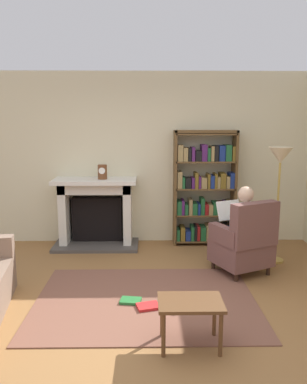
{
  "coord_description": "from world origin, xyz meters",
  "views": [
    {
      "loc": [
        0.02,
        -3.69,
        1.94
      ],
      "look_at": [
        0.1,
        1.2,
        1.05
      ],
      "focal_mm": 36.48,
      "sensor_mm": 36.0,
      "label": 1
    }
  ],
  "objects_px": {
    "seated_reader": "(239,225)",
    "floor_lamp": "(280,166)",
    "mantel_clock": "(102,172)",
    "side_table": "(190,308)",
    "bookshelf": "(205,189)",
    "fireplace": "(96,210)",
    "armchair_reading": "(245,242)"
  },
  "relations": [
    {
      "from": "seated_reader",
      "to": "floor_lamp",
      "type": "distance_m",
      "value": 1.0
    },
    {
      "from": "seated_reader",
      "to": "floor_lamp",
      "type": "relative_size",
      "value": 0.71
    },
    {
      "from": "mantel_clock",
      "to": "side_table",
      "type": "xyz_separation_m",
      "value": [
        1.05,
        -2.77,
        -0.82
      ]
    },
    {
      "from": "mantel_clock",
      "to": "side_table",
      "type": "height_order",
      "value": "mantel_clock"
    },
    {
      "from": "bookshelf",
      "to": "floor_lamp",
      "type": "height_order",
      "value": "bookshelf"
    },
    {
      "from": "mantel_clock",
      "to": "bookshelf",
      "type": "bearing_deg",
      "value": 4.87
    },
    {
      "from": "fireplace",
      "to": "seated_reader",
      "type": "distance_m",
      "value": 2.29
    },
    {
      "from": "mantel_clock",
      "to": "floor_lamp",
      "type": "xyz_separation_m",
      "value": [
        2.47,
        -0.69,
        0.17
      ]
    },
    {
      "from": "floor_lamp",
      "to": "armchair_reading",
      "type": "bearing_deg",
      "value": -140.74
    },
    {
      "from": "fireplace",
      "to": "armchair_reading",
      "type": "xyz_separation_m",
      "value": [
        2.04,
        -1.24,
        -0.14
      ]
    },
    {
      "from": "armchair_reading",
      "to": "side_table",
      "type": "xyz_separation_m",
      "value": [
        -0.87,
        -1.63,
        -0.07
      ]
    },
    {
      "from": "mantel_clock",
      "to": "floor_lamp",
      "type": "relative_size",
      "value": 0.14
    },
    {
      "from": "seated_reader",
      "to": "side_table",
      "type": "distance_m",
      "value": 1.94
    },
    {
      "from": "mantel_clock",
      "to": "armchair_reading",
      "type": "bearing_deg",
      "value": -30.73
    },
    {
      "from": "armchair_reading",
      "to": "bookshelf",
      "type": "bearing_deg",
      "value": -100.53
    },
    {
      "from": "seated_reader",
      "to": "side_table",
      "type": "height_order",
      "value": "seated_reader"
    },
    {
      "from": "fireplace",
      "to": "bookshelf",
      "type": "distance_m",
      "value": 1.74
    },
    {
      "from": "mantel_clock",
      "to": "side_table",
      "type": "distance_m",
      "value": 3.08
    },
    {
      "from": "fireplace",
      "to": "seated_reader",
      "type": "height_order",
      "value": "seated_reader"
    },
    {
      "from": "bookshelf",
      "to": "armchair_reading",
      "type": "height_order",
      "value": "bookshelf"
    },
    {
      "from": "side_table",
      "to": "seated_reader",
      "type": "bearing_deg",
      "value": 64.73
    },
    {
      "from": "bookshelf",
      "to": "floor_lamp",
      "type": "bearing_deg",
      "value": -43.1
    },
    {
      "from": "bookshelf",
      "to": "seated_reader",
      "type": "height_order",
      "value": "bookshelf"
    },
    {
      "from": "seated_reader",
      "to": "floor_lamp",
      "type": "height_order",
      "value": "floor_lamp"
    },
    {
      "from": "fireplace",
      "to": "bookshelf",
      "type": "relative_size",
      "value": 0.72
    },
    {
      "from": "fireplace",
      "to": "armchair_reading",
      "type": "height_order",
      "value": "fireplace"
    },
    {
      "from": "mantel_clock",
      "to": "armchair_reading",
      "type": "xyz_separation_m",
      "value": [
        1.92,
        -1.14,
        -0.76
      ]
    },
    {
      "from": "fireplace",
      "to": "bookshelf",
      "type": "bearing_deg",
      "value": 1.23
    },
    {
      "from": "fireplace",
      "to": "floor_lamp",
      "type": "bearing_deg",
      "value": -17.0
    },
    {
      "from": "fireplace",
      "to": "mantel_clock",
      "type": "relative_size",
      "value": 5.95
    },
    {
      "from": "armchair_reading",
      "to": "seated_reader",
      "type": "xyz_separation_m",
      "value": [
        -0.05,
        0.11,
        0.2
      ]
    },
    {
      "from": "fireplace",
      "to": "mantel_clock",
      "type": "distance_m",
      "value": 0.63
    }
  ]
}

